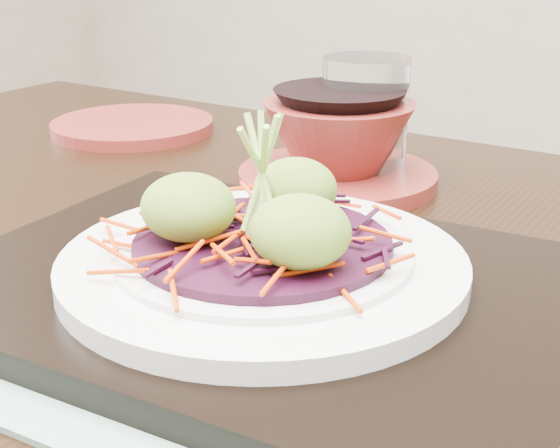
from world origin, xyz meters
The scene contains 11 objects.
dining_table centered at (-0.06, 0.10, 0.70)m, with size 1.32×0.91×0.80m.
placemat centered at (-0.03, 0.08, 0.80)m, with size 0.43×0.34×0.00m, color gray.
serving_tray centered at (-0.03, 0.08, 0.81)m, with size 0.38×0.28×0.02m, color black.
white_plate centered at (-0.03, 0.08, 0.83)m, with size 0.24×0.24×0.02m.
cabbage_bed centered at (-0.03, 0.08, 0.84)m, with size 0.15×0.15×0.01m, color black.
carrot_julienne centered at (-0.03, 0.08, 0.85)m, with size 0.19×0.19×0.01m, color #C33203, non-canonical shape.
guacamole_scoops centered at (-0.03, 0.08, 0.87)m, with size 0.13×0.12×0.04m.
scallion_garnish centered at (-0.03, 0.08, 0.88)m, with size 0.06×0.06×0.08m, color #9ECC51, non-canonical shape.
terracotta_side_plate centered at (-0.39, 0.37, 0.81)m, with size 0.18×0.18×0.01m, color maroon.
water_glass centered at (-0.09, 0.35, 0.86)m, with size 0.08×0.08×0.11m, color white.
terracotta_bowl_set centered at (-0.10, 0.32, 0.84)m, with size 0.24×0.24×0.07m.
Camera 1 is at (0.20, -0.28, 1.02)m, focal length 50.00 mm.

